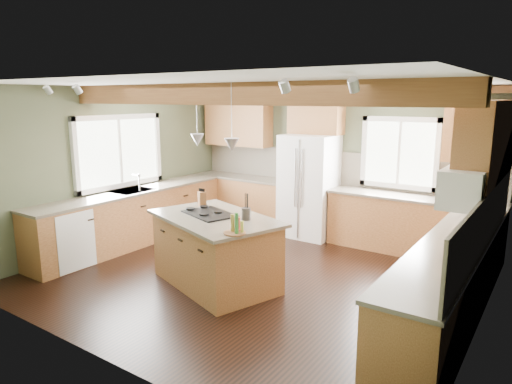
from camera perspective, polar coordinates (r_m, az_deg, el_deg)
The scene contains 37 objects.
floor at distance 6.43m, azimuth -0.16°, elevation -10.46°, with size 5.60×5.60×0.00m, color black.
ceiling at distance 5.96m, azimuth -0.17°, elevation 13.38°, with size 5.60×5.60×0.00m, color silver.
wall_back at distance 8.22m, azimuth 9.78°, elevation 3.66°, with size 5.60×5.60×0.00m, color #475039.
wall_left at distance 7.97m, azimuth -17.03°, elevation 3.06°, with size 5.00×5.00×0.00m, color #475039.
wall_right at distance 5.07m, azimuth 26.95°, elevation -2.43°, with size 5.00×5.00×0.00m, color #475039.
ceiling_beam at distance 5.55m, azimuth -3.16°, elevation 12.14°, with size 5.55×0.26×0.26m, color brown.
soffit_trim at distance 8.05m, azimuth 9.78°, elevation 12.35°, with size 5.55×0.20×0.10m, color brown.
backsplash_back at distance 8.22m, azimuth 9.71°, elevation 3.03°, with size 5.58×0.03×0.58m, color brown.
backsplash_right at distance 5.14m, azimuth 26.77°, elevation -3.27°, with size 0.03×3.70×0.58m, color brown.
base_cab_back_left at distance 9.01m, azimuth -1.62°, elevation -1.04°, with size 2.02×0.60×0.88m, color brown.
counter_back_left at distance 8.92m, azimuth -1.64°, elevation 1.85°, with size 2.06×0.64×0.04m, color brown.
base_cab_back_right at distance 7.62m, azimuth 18.84°, elevation -4.05°, with size 2.62×0.60×0.88m, color brown.
counter_back_right at distance 7.51m, azimuth 19.07°, elevation -0.67°, with size 2.66×0.64×0.04m, color brown.
base_cab_left at distance 7.94m, azimuth -15.02°, elevation -3.19°, with size 0.60×3.70×0.88m, color brown.
counter_left at distance 7.84m, azimuth -15.19°, elevation 0.06°, with size 0.64×3.74×0.04m, color brown.
base_cab_right at distance 5.41m, azimuth 22.98°, elevation -10.80°, with size 0.60×3.70×0.88m, color brown.
counter_right at distance 5.26m, azimuth 23.38°, elevation -6.15°, with size 0.64×3.74×0.04m, color brown.
upper_cab_back_left at distance 9.02m, azimuth -2.25°, elevation 8.67°, with size 1.40×0.35×0.90m, color brown.
upper_cab_over_fridge at distance 8.12m, azimuth 7.51°, elevation 9.66°, with size 0.96×0.35×0.70m, color brown.
upper_cab_right at distance 5.88m, azimuth 27.04°, elevation 5.79°, with size 0.35×2.20×0.90m, color brown.
upper_cab_back_corner at distance 7.33m, azimuth 26.03°, elevation 6.81°, with size 0.90×0.35×0.90m, color brown.
window_left at distance 7.95m, azimuth -16.77°, elevation 4.88°, with size 0.04×1.60×1.05m, color white.
window_back at distance 7.77m, azimuth 17.53°, elevation 4.69°, with size 1.10×0.04×1.00m, color white.
sink at distance 7.84m, azimuth -15.20°, elevation 0.10°, with size 0.50×0.65×0.03m, color #262628.
faucet at distance 7.67m, azimuth -14.38°, elevation 1.00°, with size 0.02×0.02×0.28m, color #B2B2B7.
dishwasher at distance 7.19m, azimuth -22.83°, elevation -5.35°, with size 0.60×0.60×0.84m, color white.
oven at distance 4.26m, azimuth 19.11°, elevation -16.93°, with size 0.60×0.72×0.84m, color white.
microwave at distance 5.00m, azimuth 24.65°, elevation 0.53°, with size 0.40×0.70×0.38m, color white.
pendant_left at distance 6.10m, azimuth -7.34°, elevation 6.48°, with size 0.18×0.18×0.16m, color #B2B2B7.
pendant_right at distance 5.41m, azimuth -3.05°, elevation 5.89°, with size 0.18×0.18×0.16m, color #B2B2B7.
refrigerator at distance 8.08m, azimuth 6.62°, elevation 0.73°, with size 0.90×0.74×1.80m, color white.
island at distance 6.06m, azimuth -5.06°, elevation -7.48°, with size 1.64×1.00×0.88m, color brown.
island_top at distance 5.92m, azimuth -5.14°, elevation -3.27°, with size 1.75×1.11×0.04m, color brown.
cooktop at distance 6.03m, azimuth -5.83°, elevation -2.72°, with size 0.71×0.47×0.02m, color black.
knife_block at distance 6.49m, azimuth -6.77°, elevation -0.86°, with size 0.13×0.09×0.21m, color brown.
utensil_crock at distance 5.73m, azimuth -1.24°, elevation -2.74°, with size 0.12×0.12×0.15m, color #3C3630.
bottle_tray at distance 5.15m, azimuth -2.69°, elevation -3.95°, with size 0.26×0.26×0.24m, color brown, non-canonical shape.
Camera 1 is at (3.37, -4.91, 2.43)m, focal length 32.00 mm.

